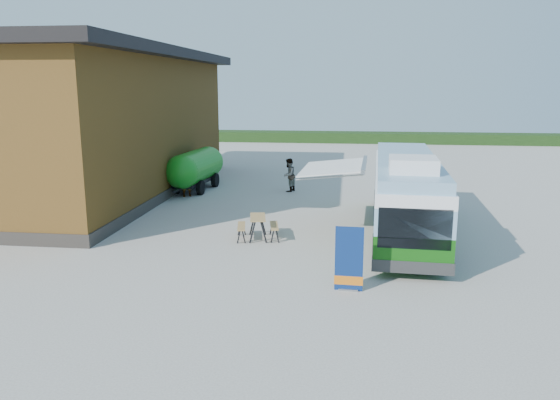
# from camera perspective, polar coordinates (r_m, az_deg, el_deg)

# --- Properties ---
(ground) EXTENTS (100.00, 100.00, 0.00)m
(ground) POSITION_cam_1_polar(r_m,az_deg,el_deg) (18.59, -0.98, -5.80)
(ground) COLOR #BCB7AD
(ground) RESTS_ON ground
(barn) EXTENTS (9.60, 21.20, 7.50)m
(barn) POSITION_cam_1_polar(r_m,az_deg,el_deg) (30.52, -18.28, 7.44)
(barn) COLOR brown
(barn) RESTS_ON ground
(hedge) EXTENTS (40.00, 3.00, 1.00)m
(hedge) POSITION_cam_1_polar(r_m,az_deg,el_deg) (56.04, 12.80, 6.35)
(hedge) COLOR #264419
(hedge) RESTS_ON ground
(bus) EXTENTS (2.93, 11.26, 3.43)m
(bus) POSITION_cam_1_polar(r_m,az_deg,el_deg) (21.43, 12.99, 0.79)
(bus) COLOR #186210
(bus) RESTS_ON ground
(awning) EXTENTS (2.68, 4.10, 0.50)m
(awning) POSITION_cam_1_polar(r_m,az_deg,el_deg) (21.20, 6.11, 3.27)
(awning) COLOR white
(awning) RESTS_ON ground
(banner) EXTENTS (0.81, 0.21, 1.85)m
(banner) POSITION_cam_1_polar(r_m,az_deg,el_deg) (15.41, 7.21, -6.73)
(banner) COLOR navy
(banner) RESTS_ON ground
(picnic_table) EXTENTS (1.72, 1.59, 0.86)m
(picnic_table) POSITION_cam_1_polar(r_m,az_deg,el_deg) (20.38, -2.33, -2.34)
(picnic_table) COLOR #A8804F
(picnic_table) RESTS_ON ground
(person_a) EXTENTS (0.76, 0.71, 1.74)m
(person_a) POSITION_cam_1_polar(r_m,az_deg,el_deg) (28.53, -9.71, 2.09)
(person_a) COLOR #999999
(person_a) RESTS_ON ground
(person_b) EXTENTS (0.93, 1.05, 1.80)m
(person_b) POSITION_cam_1_polar(r_m,az_deg,el_deg) (29.44, 0.93, 2.62)
(person_b) COLOR #999999
(person_b) RESTS_ON ground
(slurry_tanker) EXTENTS (2.12, 5.93, 2.19)m
(slurry_tanker) POSITION_cam_1_polar(r_m,az_deg,el_deg) (30.10, -8.79, 3.38)
(slurry_tanker) COLOR #18851B
(slurry_tanker) RESTS_ON ground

